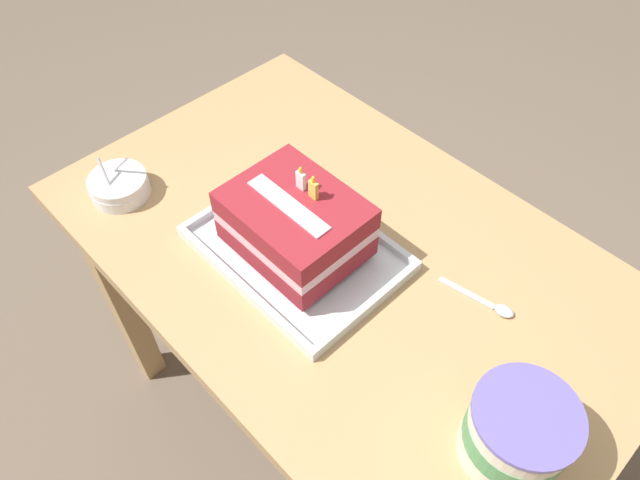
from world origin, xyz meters
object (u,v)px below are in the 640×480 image
Objects in this scene: foil_tray at (297,250)px; serving_spoon_near_tray at (494,306)px; birthday_cake at (295,223)px; ice_cream_tub at (517,433)px; bowl_stack at (119,186)px.

foil_tray reaches higher than serving_spoon_near_tray.
birthday_cake is 1.65× the size of serving_spoon_near_tray.
serving_spoon_near_tray is at bearing 129.30° from ice_cream_tub.
foil_tray is at bearing 176.53° from ice_cream_tub.
ice_cream_tub is at bearing -50.70° from serving_spoon_near_tray.
serving_spoon_near_tray is (0.32, 0.16, -0.00)m from foil_tray.
foil_tray is 2.65× the size of serving_spoon_near_tray.
bowl_stack reaches higher than serving_spoon_near_tray.
foil_tray is at bearing -153.51° from serving_spoon_near_tray.
bowl_stack is 0.74m from serving_spoon_near_tray.
ice_cream_tub is at bearing 8.31° from bowl_stack.
bowl_stack reaches higher than foil_tray.
serving_spoon_near_tray is at bearing 24.70° from bowl_stack.
birthday_cake is (0.00, 0.00, 0.07)m from foil_tray.
ice_cream_tub is 1.05× the size of serving_spoon_near_tray.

